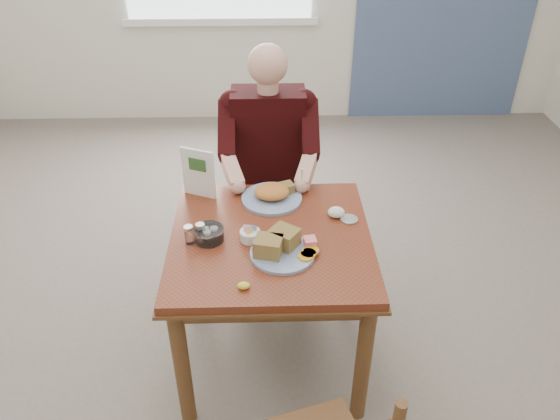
{
  "coord_description": "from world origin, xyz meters",
  "views": [
    {
      "loc": [
        -0.01,
        -1.97,
        2.21
      ],
      "look_at": [
        0.04,
        0.0,
        0.89
      ],
      "focal_mm": 35.0,
      "sensor_mm": 36.0,
      "label": 1
    }
  ],
  "objects_px": {
    "table": "(271,255)",
    "far_plate": "(273,194)",
    "near_plate": "(281,247)",
    "chair_far": "(269,193)",
    "diner": "(269,151)"
  },
  "relations": [
    {
      "from": "table",
      "to": "far_plate",
      "type": "bearing_deg",
      "value": 87.26
    },
    {
      "from": "near_plate",
      "to": "far_plate",
      "type": "xyz_separation_m",
      "value": [
        -0.03,
        0.43,
        -0.0
      ]
    },
    {
      "from": "table",
      "to": "chair_far",
      "type": "relative_size",
      "value": 0.97
    },
    {
      "from": "table",
      "to": "diner",
      "type": "xyz_separation_m",
      "value": [
        0.0,
        0.71,
        0.17
      ]
    },
    {
      "from": "near_plate",
      "to": "far_plate",
      "type": "distance_m",
      "value": 0.43
    },
    {
      "from": "diner",
      "to": "near_plate",
      "type": "bearing_deg",
      "value": -87.14
    },
    {
      "from": "diner",
      "to": "far_plate",
      "type": "distance_m",
      "value": 0.41
    },
    {
      "from": "far_plate",
      "to": "table",
      "type": "bearing_deg",
      "value": -92.74
    },
    {
      "from": "diner",
      "to": "far_plate",
      "type": "bearing_deg",
      "value": -87.94
    },
    {
      "from": "far_plate",
      "to": "near_plate",
      "type": "bearing_deg",
      "value": -86.39
    },
    {
      "from": "table",
      "to": "near_plate",
      "type": "xyz_separation_m",
      "value": [
        0.04,
        -0.12,
        0.15
      ]
    },
    {
      "from": "chair_far",
      "to": "far_plate",
      "type": "distance_m",
      "value": 0.58
    },
    {
      "from": "chair_far",
      "to": "diner",
      "type": "bearing_deg",
      "value": -89.99
    },
    {
      "from": "chair_far",
      "to": "diner",
      "type": "xyz_separation_m",
      "value": [
        0.0,
        -0.09,
        0.33
      ]
    },
    {
      "from": "diner",
      "to": "near_plate",
      "type": "height_order",
      "value": "diner"
    }
  ]
}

